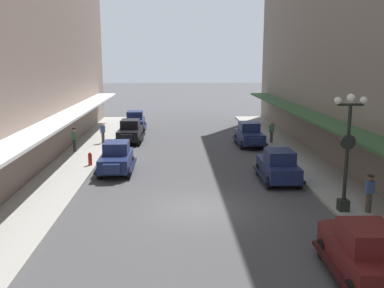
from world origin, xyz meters
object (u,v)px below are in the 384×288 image
at_px(parked_car_3, 135,121).
at_px(pedestrian_3, 369,193).
at_px(pedestrian_0, 103,133).
at_px(parked_car_0, 364,251).
at_px(parked_car_4, 249,134).
at_px(parked_car_1, 130,131).
at_px(parked_car_5, 116,157).
at_px(parked_car_2, 278,165).
at_px(pedestrian_1, 74,140).
at_px(pedestrian_2, 272,132).
at_px(fire_hydrant, 90,159).
at_px(lamp_post_with_clock, 347,148).

height_order(parked_car_3, pedestrian_3, parked_car_3).
bearing_deg(pedestrian_0, parked_car_0, -61.83).
xyz_separation_m(parked_car_0, parked_car_4, (0.07, 20.59, 0.00)).
xyz_separation_m(parked_car_1, parked_car_5, (0.10, -9.34, 0.00)).
bearing_deg(parked_car_2, pedestrian_3, -62.96).
bearing_deg(parked_car_1, pedestrian_3, -54.69).
distance_m(parked_car_2, parked_car_3, 19.76).
xyz_separation_m(parked_car_4, pedestrian_0, (-11.53, 0.82, 0.05)).
distance_m(parked_car_1, pedestrian_1, 5.35).
relative_size(pedestrian_0, pedestrian_2, 1.00).
xyz_separation_m(pedestrian_1, pedestrian_3, (15.64, -13.04, 0.00)).
bearing_deg(pedestrian_2, pedestrian_1, -169.84).
xyz_separation_m(parked_car_0, fire_hydrant, (-11.13, 14.29, -0.38)).
relative_size(parked_car_5, lamp_post_with_clock, 0.83).
height_order(parked_car_1, pedestrian_2, parked_car_1).
distance_m(parked_car_3, fire_hydrant, 13.82).
distance_m(parked_car_4, pedestrian_1, 13.26).
relative_size(parked_car_0, fire_hydrant, 5.26).
relative_size(parked_car_2, pedestrian_2, 2.60).
bearing_deg(pedestrian_3, parked_car_5, 147.28).
relative_size(parked_car_3, fire_hydrant, 5.23).
bearing_deg(parked_car_0, lamp_post_with_clock, 73.90).
relative_size(parked_car_1, parked_car_5, 1.01).
bearing_deg(pedestrian_3, parked_car_0, -116.17).
bearing_deg(pedestrian_2, pedestrian_3, -87.42).
height_order(parked_car_3, fire_hydrant, parked_car_3).
relative_size(parked_car_4, pedestrian_0, 2.62).
xyz_separation_m(parked_car_3, lamp_post_with_clock, (11.15, -22.41, 2.04)).
relative_size(pedestrian_0, pedestrian_1, 0.98).
relative_size(parked_car_1, parked_car_2, 1.01).
relative_size(parked_car_3, parked_car_4, 1.00).
bearing_deg(parked_car_5, lamp_post_with_clock, -34.19).
xyz_separation_m(parked_car_2, pedestrian_3, (2.71, -5.31, 0.07)).
height_order(parked_car_0, pedestrian_2, parked_car_0).
relative_size(parked_car_2, pedestrian_1, 2.55).
xyz_separation_m(parked_car_0, pedestrian_1, (-13.01, 18.41, 0.07)).
distance_m(pedestrian_0, pedestrian_3, 21.37).
bearing_deg(fire_hydrant, pedestrian_2, 27.48).
xyz_separation_m(parked_car_1, fire_hydrant, (-1.71, -8.08, -0.38)).
bearing_deg(pedestrian_1, parked_car_5, -55.45).
relative_size(parked_car_2, parked_car_5, 1.00).
bearing_deg(fire_hydrant, parked_car_1, 78.04).
xyz_separation_m(parked_car_4, lamp_post_with_clock, (1.55, -14.98, 2.04)).
distance_m(parked_car_3, lamp_post_with_clock, 25.11).
bearing_deg(pedestrian_2, fire_hydrant, -152.52).
xyz_separation_m(pedestrian_1, pedestrian_2, (14.93, 2.68, -0.02)).
relative_size(parked_car_5, pedestrian_3, 2.55).
bearing_deg(pedestrian_2, parked_car_4, -165.22).
relative_size(parked_car_4, fire_hydrant, 5.25).
distance_m(parked_car_3, parked_car_5, 14.98).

